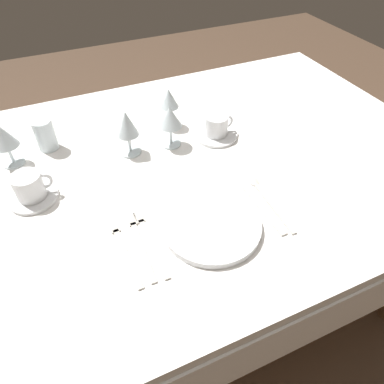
% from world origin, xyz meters
% --- Properties ---
extents(ground_plane, '(6.00, 6.00, 0.00)m').
position_xyz_m(ground_plane, '(0.00, 0.00, 0.00)').
color(ground_plane, '#4C3828').
extents(dining_table, '(1.80, 1.11, 0.74)m').
position_xyz_m(dining_table, '(0.00, 0.00, 0.66)').
color(dining_table, white).
rests_on(dining_table, ground).
extents(dinner_plate, '(0.25, 0.25, 0.02)m').
position_xyz_m(dinner_plate, '(0.02, -0.27, 0.75)').
color(dinner_plate, white).
rests_on(dinner_plate, dining_table).
extents(fork_outer, '(0.02, 0.22, 0.00)m').
position_xyz_m(fork_outer, '(-0.13, -0.25, 0.74)').
color(fork_outer, beige).
rests_on(fork_outer, dining_table).
extents(fork_inner, '(0.03, 0.22, 0.00)m').
position_xyz_m(fork_inner, '(-0.16, -0.25, 0.74)').
color(fork_inner, beige).
rests_on(fork_inner, dining_table).
extents(fork_salad, '(0.03, 0.22, 0.00)m').
position_xyz_m(fork_salad, '(-0.20, -0.25, 0.74)').
color(fork_salad, beige).
rests_on(fork_salad, dining_table).
extents(dinner_knife, '(0.02, 0.23, 0.00)m').
position_xyz_m(dinner_knife, '(0.18, -0.26, 0.74)').
color(dinner_knife, beige).
rests_on(dinner_knife, dining_table).
extents(spoon_soup, '(0.03, 0.23, 0.01)m').
position_xyz_m(spoon_soup, '(0.21, -0.23, 0.74)').
color(spoon_soup, beige).
rests_on(spoon_soup, dining_table).
extents(saucer_left, '(0.14, 0.14, 0.01)m').
position_xyz_m(saucer_left, '(0.21, 0.08, 0.74)').
color(saucer_left, white).
rests_on(saucer_left, dining_table).
extents(coffee_cup_left, '(0.10, 0.08, 0.07)m').
position_xyz_m(coffee_cup_left, '(0.22, 0.08, 0.78)').
color(coffee_cup_left, white).
rests_on(coffee_cup_left, saucer_left).
extents(saucer_right, '(0.13, 0.13, 0.01)m').
position_xyz_m(saucer_right, '(-0.38, 0.02, 0.74)').
color(saucer_right, white).
rests_on(saucer_right, dining_table).
extents(coffee_cup_right, '(0.10, 0.08, 0.07)m').
position_xyz_m(coffee_cup_right, '(-0.37, 0.02, 0.79)').
color(coffee_cup_right, white).
rests_on(coffee_cup_right, saucer_right).
extents(wine_glass_centre, '(0.06, 0.06, 0.14)m').
position_xyz_m(wine_glass_centre, '(0.10, 0.20, 0.84)').
color(wine_glass_centre, silver).
rests_on(wine_glass_centre, dining_table).
extents(wine_glass_left, '(0.07, 0.07, 0.15)m').
position_xyz_m(wine_glass_left, '(-0.07, 0.11, 0.84)').
color(wine_glass_left, silver).
rests_on(wine_glass_left, dining_table).
extents(wine_glass_right, '(0.07, 0.07, 0.14)m').
position_xyz_m(wine_glass_right, '(-0.41, 0.20, 0.84)').
color(wine_glass_right, silver).
rests_on(wine_glass_right, dining_table).
extents(wine_glass_far, '(0.07, 0.07, 0.14)m').
position_xyz_m(wine_glass_far, '(0.06, 0.10, 0.84)').
color(wine_glass_far, silver).
rests_on(wine_glass_far, dining_table).
extents(drink_tumbler, '(0.06, 0.06, 0.10)m').
position_xyz_m(drink_tumbler, '(-0.30, 0.24, 0.79)').
color(drink_tumbler, silver).
rests_on(drink_tumbler, dining_table).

